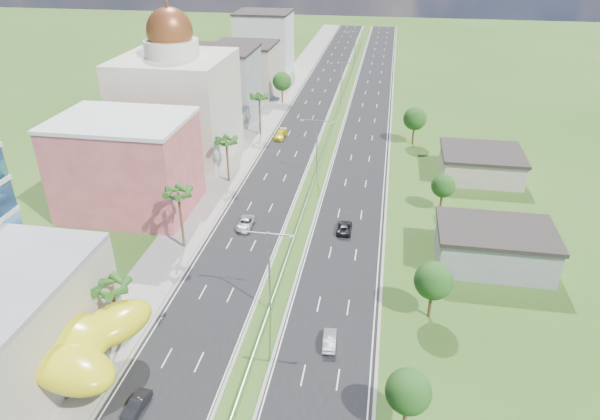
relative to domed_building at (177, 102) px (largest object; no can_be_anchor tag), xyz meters
The scene contains 32 objects.
ground 62.75m from the domed_building, 63.02° to the right, with size 500.00×500.00×0.00m, color #2D5119.
road_left 42.12m from the domed_building, 59.64° to the left, with size 11.00×260.00×0.04m, color black.
road_right 51.12m from the domed_building, 44.59° to the left, with size 11.00×260.00×0.04m, color black.
sidewalk_left 38.39m from the domed_building, 72.55° to the left, with size 7.00×260.00×0.12m, color gray.
median_guardrail 34.47m from the domed_building, 31.25° to the left, with size 0.10×216.06×0.76m.
streetlight_median_b 53.20m from the domed_building, 58.11° to the right, with size 6.04×0.25×11.00m.
streetlight_median_c 28.81m from the domed_building, 10.12° to the right, with size 6.04×0.25×11.00m.
streetlight_median_d 49.04m from the domed_building, 55.01° to the left, with size 6.04×0.25×11.00m.
streetlight_median_e 89.61m from the domed_building, 71.77° to the left, with size 6.04×0.25×11.00m.
lime_canopy 59.88m from the domed_building, 82.28° to the right, with size 18.00×15.00×7.40m.
pink_shophouse 23.32m from the domed_building, 90.00° to the right, with size 20.00×15.00×15.00m, color #B74B52.
domed_building is the anchor object (origin of this frame).
midrise_grey 25.24m from the domed_building, 87.71° to the left, with size 16.00×15.00×16.00m, color gray.
midrise_beige 47.26m from the domed_building, 88.78° to the left, with size 16.00×15.00×13.00m, color #BEB09C.
midrise_white 70.05m from the domed_building, 89.18° to the left, with size 16.00×15.00×18.00m, color silver.
shed_near 64.14m from the domed_building, 28.18° to the right, with size 15.00×10.00×5.00m, color gray.
shed_far 58.72m from the domed_building, ahead, with size 14.00×12.00×4.40m, color #BEB09C.
palm_tree_b 54.62m from the domed_building, 76.73° to the right, with size 3.60×3.60×8.10m.
palm_tree_c 35.40m from the domed_building, 69.25° to the right, with size 3.60×3.60×9.60m.
palm_tree_d 16.46m from the domed_building, 38.66° to the right, with size 3.60×3.60×8.60m.
palm_tree_e 19.76m from the domed_building, 50.19° to the left, with size 3.60×3.60×9.40m.
leafy_tree_lfar 42.30m from the domed_building, 72.65° to the left, with size 4.90×4.90×8.05m.
leafy_tree_ra 74.69m from the domed_building, 53.75° to the right, with size 4.20×4.20×6.90m.
leafy_tree_rb 64.00m from the domed_building, 42.46° to the right, with size 4.55×4.55×7.47m.
leafy_tree_rc 52.67m from the domed_building, 16.70° to the right, with size 3.85×3.85×6.33m.
leafy_tree_rd 48.73m from the domed_building, 18.06° to the left, with size 4.90×4.90×8.05m.
car_dark_left 65.65m from the domed_building, 73.36° to the right, with size 1.34×3.85×1.27m, color black.
car_silver_mid_left 34.35m from the domed_building, 52.58° to the right, with size 2.25×4.87×1.35m, color #A8ABB0.
car_yellow_far_left 24.43m from the domed_building, 38.10° to the left, with size 2.15×5.29×1.53m, color gold.
car_silver_right 62.39m from the domed_building, 54.34° to the right, with size 1.42×4.06×1.34m, color #ACADB4.
car_dark_far_right 44.15m from the domed_building, 35.03° to the right, with size 2.15×4.65×1.29m, color black.
motorcycle 52.59m from the domed_building, 72.24° to the right, with size 0.56×1.86×1.19m, color black.
Camera 1 is at (12.20, -40.47, 41.53)m, focal length 32.00 mm.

